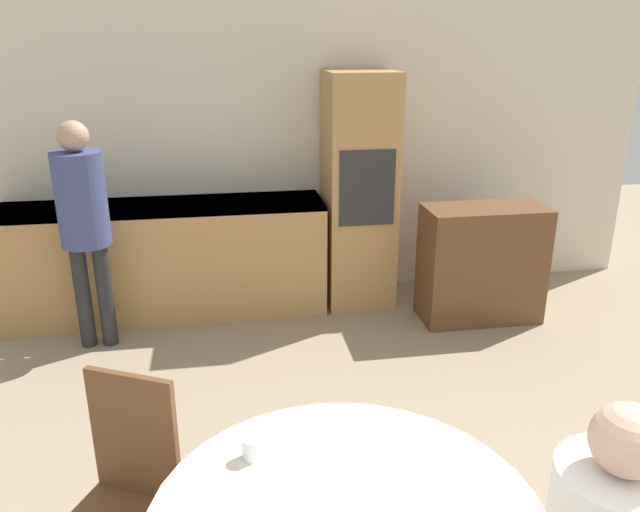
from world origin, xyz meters
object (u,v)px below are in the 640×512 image
at_px(sideboard, 481,264).
at_px(chair_far_left, 126,485).
at_px(person_standing, 83,212).
at_px(cup, 251,448).
at_px(oven_unit, 359,192).

relative_size(sideboard, chair_far_left, 0.96).
height_order(person_standing, cup, person_standing).
distance_m(sideboard, cup, 3.16).
distance_m(oven_unit, person_standing, 2.15).
height_order(chair_far_left, cup, chair_far_left).
bearing_deg(person_standing, cup, -67.71).
height_order(sideboard, person_standing, person_standing).
relative_size(person_standing, cup, 19.41).
bearing_deg(chair_far_left, cup, 8.85).
xyz_separation_m(oven_unit, cup, (-1.07, -2.98, -0.20)).
height_order(oven_unit, chair_far_left, oven_unit).
relative_size(oven_unit, person_standing, 1.16).
bearing_deg(sideboard, oven_unit, 149.46).
distance_m(sideboard, chair_far_left, 3.37).
distance_m(chair_far_left, cup, 0.56).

